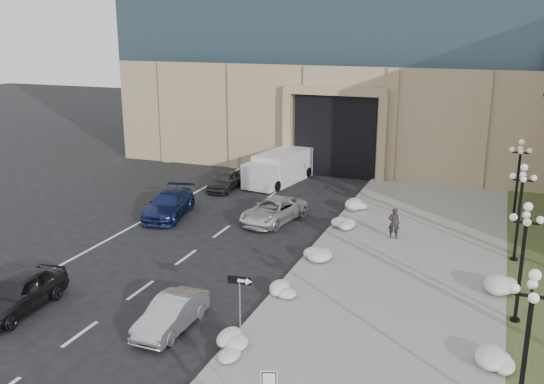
{
  "coord_description": "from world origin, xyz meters",
  "views": [
    {
      "loc": [
        7.05,
        -10.05,
        10.92
      ],
      "look_at": [
        -2.34,
        14.74,
        3.5
      ],
      "focal_mm": 40.0,
      "sensor_mm": 36.0,
      "label": 1
    }
  ],
  "objects_px": {
    "car_e": "(225,181)",
    "lamppost_a": "(528,328)",
    "car_b": "(171,314)",
    "lamppost_d": "(519,169)",
    "box_truck": "(280,168)",
    "car_a": "(18,293)",
    "lamppost_b": "(523,247)",
    "car_c": "(169,204)",
    "car_d": "(273,211)",
    "one_way_sign": "(244,288)",
    "lamppost_c": "(521,200)",
    "pedestrian": "(394,223)"
  },
  "relations": [
    {
      "from": "one_way_sign",
      "to": "lamppost_a",
      "type": "relative_size",
      "value": 0.51
    },
    {
      "from": "car_b",
      "to": "lamppost_d",
      "type": "relative_size",
      "value": 0.78
    },
    {
      "from": "car_b",
      "to": "lamppost_c",
      "type": "distance_m",
      "value": 16.69
    },
    {
      "from": "car_a",
      "to": "box_truck",
      "type": "relative_size",
      "value": 0.64
    },
    {
      "from": "one_way_sign",
      "to": "lamppost_b",
      "type": "relative_size",
      "value": 0.51
    },
    {
      "from": "box_truck",
      "to": "one_way_sign",
      "type": "bearing_deg",
      "value": -63.77
    },
    {
      "from": "car_e",
      "to": "lamppost_a",
      "type": "relative_size",
      "value": 0.79
    },
    {
      "from": "one_way_sign",
      "to": "car_e",
      "type": "bearing_deg",
      "value": 110.38
    },
    {
      "from": "car_e",
      "to": "lamppost_b",
      "type": "xyz_separation_m",
      "value": [
        18.23,
        -13.34,
        2.43
      ]
    },
    {
      "from": "car_b",
      "to": "lamppost_b",
      "type": "bearing_deg",
      "value": 23.58
    },
    {
      "from": "car_d",
      "to": "lamppost_d",
      "type": "height_order",
      "value": "lamppost_d"
    },
    {
      "from": "box_truck",
      "to": "car_d",
      "type": "bearing_deg",
      "value": -62.88
    },
    {
      "from": "car_e",
      "to": "lamppost_c",
      "type": "bearing_deg",
      "value": -23.46
    },
    {
      "from": "box_truck",
      "to": "lamppost_b",
      "type": "bearing_deg",
      "value": -37.57
    },
    {
      "from": "lamppost_b",
      "to": "lamppost_c",
      "type": "relative_size",
      "value": 1.0
    },
    {
      "from": "pedestrian",
      "to": "lamppost_c",
      "type": "relative_size",
      "value": 0.34
    },
    {
      "from": "one_way_sign",
      "to": "lamppost_c",
      "type": "distance_m",
      "value": 14.47
    },
    {
      "from": "pedestrian",
      "to": "one_way_sign",
      "type": "distance_m",
      "value": 12.64
    },
    {
      "from": "car_c",
      "to": "lamppost_a",
      "type": "distance_m",
      "value": 23.21
    },
    {
      "from": "car_b",
      "to": "lamppost_c",
      "type": "xyz_separation_m",
      "value": [
        11.86,
        11.49,
        2.46
      ]
    },
    {
      "from": "car_c",
      "to": "car_d",
      "type": "relative_size",
      "value": 1.05
    },
    {
      "from": "car_a",
      "to": "car_e",
      "type": "relative_size",
      "value": 1.18
    },
    {
      "from": "one_way_sign",
      "to": "lamppost_c",
      "type": "bearing_deg",
      "value": 44.64
    },
    {
      "from": "lamppost_b",
      "to": "car_a",
      "type": "bearing_deg",
      "value": -162.46
    },
    {
      "from": "car_c",
      "to": "box_truck",
      "type": "bearing_deg",
      "value": 60.36
    },
    {
      "from": "lamppost_a",
      "to": "lamppost_d",
      "type": "relative_size",
      "value": 1.0
    },
    {
      "from": "lamppost_b",
      "to": "lamppost_a",
      "type": "bearing_deg",
      "value": -90.0
    },
    {
      "from": "pedestrian",
      "to": "car_e",
      "type": "bearing_deg",
      "value": -36.86
    },
    {
      "from": "car_c",
      "to": "car_a",
      "type": "bearing_deg",
      "value": -98.04
    },
    {
      "from": "car_c",
      "to": "lamppost_d",
      "type": "relative_size",
      "value": 1.04
    },
    {
      "from": "car_e",
      "to": "lamppost_c",
      "type": "height_order",
      "value": "lamppost_c"
    },
    {
      "from": "car_e",
      "to": "pedestrian",
      "type": "xyz_separation_m",
      "value": [
        12.36,
        -5.9,
        0.29
      ]
    },
    {
      "from": "car_a",
      "to": "car_b",
      "type": "relative_size",
      "value": 1.19
    },
    {
      "from": "car_d",
      "to": "lamppost_a",
      "type": "bearing_deg",
      "value": -37.5
    },
    {
      "from": "car_b",
      "to": "car_c",
      "type": "bearing_deg",
      "value": 121.14
    },
    {
      "from": "car_e",
      "to": "box_truck",
      "type": "distance_m",
      "value": 4.31
    },
    {
      "from": "car_a",
      "to": "box_truck",
      "type": "bearing_deg",
      "value": 80.35
    },
    {
      "from": "lamppost_a",
      "to": "lamppost_c",
      "type": "bearing_deg",
      "value": 90.0
    },
    {
      "from": "lamppost_c",
      "to": "car_d",
      "type": "bearing_deg",
      "value": 172.92
    },
    {
      "from": "car_b",
      "to": "one_way_sign",
      "type": "bearing_deg",
      "value": 5.78
    },
    {
      "from": "car_b",
      "to": "lamppost_d",
      "type": "distance_m",
      "value": 21.69
    },
    {
      "from": "car_c",
      "to": "one_way_sign",
      "type": "distance_m",
      "value": 15.23
    },
    {
      "from": "car_e",
      "to": "one_way_sign",
      "type": "bearing_deg",
      "value": -65.99
    },
    {
      "from": "car_b",
      "to": "lamppost_a",
      "type": "xyz_separation_m",
      "value": [
        11.86,
        -1.51,
        2.46
      ]
    },
    {
      "from": "pedestrian",
      "to": "one_way_sign",
      "type": "relative_size",
      "value": 0.67
    },
    {
      "from": "car_a",
      "to": "car_e",
      "type": "distance_m",
      "value": 19.1
    },
    {
      "from": "car_a",
      "to": "car_d",
      "type": "bearing_deg",
      "value": 65.81
    },
    {
      "from": "lamppost_c",
      "to": "car_e",
      "type": "bearing_deg",
      "value": 159.43
    },
    {
      "from": "car_e",
      "to": "one_way_sign",
      "type": "xyz_separation_m",
      "value": [
        9.18,
        -18.08,
        1.36
      ]
    },
    {
      "from": "car_d",
      "to": "pedestrian",
      "type": "relative_size",
      "value": 2.91
    }
  ]
}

